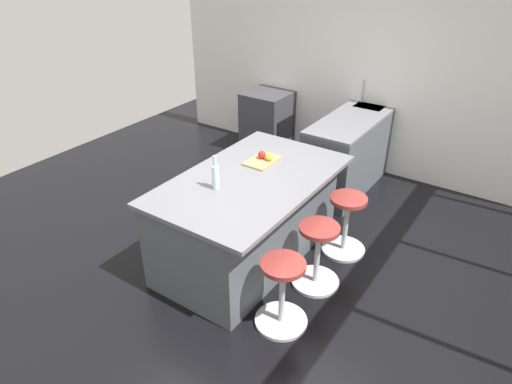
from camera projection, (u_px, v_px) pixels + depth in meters
ground_plane at (245, 255)px, 4.62m from camera, size 7.32×7.32×0.00m
interior_partition_left at (364, 60)px, 5.79m from camera, size 0.12×5.63×2.85m
sink_cabinet at (360, 143)px, 5.92m from camera, size 2.15×0.60×1.18m
oven_range at (267, 122)px, 6.62m from camera, size 0.60×0.61×0.87m
kitchen_island at (248, 217)px, 4.42m from camera, size 1.91×1.17×0.89m
stool_by_window at (346, 226)px, 4.55m from camera, size 0.44×0.44×0.62m
stool_middle at (317, 257)px, 4.12m from camera, size 0.44×0.44×0.62m
stool_near_camera at (282, 295)px, 3.69m from camera, size 0.44×0.44×0.62m
cutting_board at (262, 161)px, 4.46m from camera, size 0.36×0.24×0.02m
apple_red at (262, 155)px, 4.46m from camera, size 0.08×0.08×0.08m
apple_yellow at (269, 157)px, 4.43m from camera, size 0.08×0.08×0.08m
water_bottle at (216, 176)px, 3.94m from camera, size 0.06×0.06×0.31m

